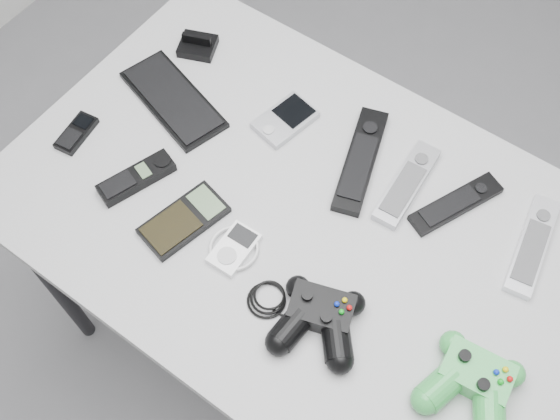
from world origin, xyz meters
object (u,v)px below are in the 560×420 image
Objects in this scene: calculator at (184,220)px; controller_green at (473,382)px; remote_black_a at (361,160)px; remote_silver_b at (533,245)px; desk at (308,234)px; pda at (285,119)px; remote_silver_a at (407,184)px; mp3_player at (234,248)px; mobile_phone at (76,133)px; pda_keyboard at (173,99)px; remote_black_b at (456,203)px; cordless_handset at (136,178)px; controller_black at (319,317)px.

controller_green is at bearing 16.76° from calculator.
remote_black_a reaches higher than remote_silver_b.
controller_green is at bearing -53.18° from remote_black_a.
desk is 9.52× the size of pda.
remote_silver_a is 2.04× the size of mp3_player.
calculator is at bearing -13.85° from mobile_phone.
calculator is (-0.57, -0.34, -0.00)m from remote_silver_b.
remote_silver_a is (0.51, 0.10, 0.00)m from pda_keyboard.
remote_black_a is 1.50× the size of calculator.
pda is at bearing 136.86° from desk.
remote_silver_a is at bearing -146.17° from remote_black_b.
pda is at bearing 31.32° from mobile_phone.
remote_black_a is at bearing 12.82° from pda.
pda_keyboard is 0.24m from pda.
cordless_handset reaches higher than calculator.
remote_silver_a is 0.36m from mp3_player.
remote_silver_a is at bearing 56.29° from mp3_player.
mp3_player is (0.43, -0.02, 0.00)m from mobile_phone.
remote_black_b is 0.63m from cordless_handset.
pda is 0.18m from remote_black_a.
controller_black reaches higher than mobile_phone.
cordless_handset is (-0.32, -0.13, 0.08)m from desk.
remote_black_b is 1.97× the size of mp3_player.
pda_keyboard is at bearing 147.28° from calculator.
remote_silver_b is at bearing 25.59° from pda_keyboard.
remote_silver_a is 0.95× the size of remote_silver_b.
remote_black_a is 2.52× the size of mobile_phone.
remote_silver_a is at bearing 74.21° from controller_black.
remote_silver_a is 1.31× the size of cordless_handset.
remote_black_a reaches higher than mp3_player.
remote_silver_a is at bearing 175.07° from remote_silver_b.
calculator is (-0.41, -0.33, -0.00)m from remote_black_b.
remote_black_b is at bearing 15.48° from pda.
controller_black is (0.12, -0.33, 0.01)m from remote_black_a.
remote_silver_a is 0.10m from remote_black_a.
controller_black is (-0.24, -0.36, 0.02)m from remote_silver_b.
remote_silver_a reaches higher than pda_keyboard.
controller_black is (0.13, -0.17, 0.10)m from desk.
pda_keyboard is 0.30m from calculator.
remote_black_a is 1.60× the size of cordless_handset.
desk is 0.36m from cordless_handset.
controller_black reaches higher than pda_keyboard.
cordless_handset is at bearing -106.96° from pda.
remote_black_b is at bearing 58.10° from controller_black.
calculator is (0.31, -0.03, -0.00)m from mobile_phone.
remote_silver_a is 1.23× the size of calculator.
remote_silver_b is 1.25× the size of controller_green.
controller_black is (0.30, -0.32, 0.02)m from pda.
controller_black reaches higher than remote_silver_a.
cordless_handset is (0.18, -0.01, 0.00)m from mobile_phone.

